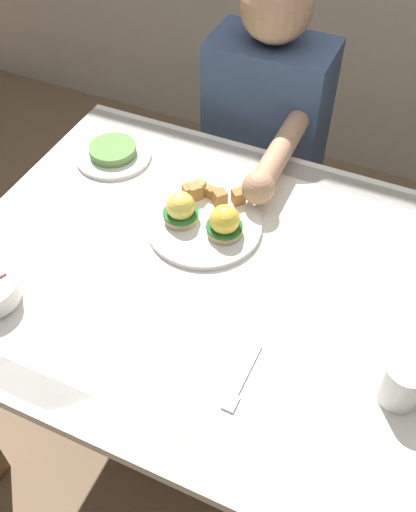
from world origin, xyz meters
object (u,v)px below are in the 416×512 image
object	(u,v)px
side_plate	(113,153)
diner_person	(263,141)
coffee_mug	(404,382)
eggs_benedict_plate	(204,219)
fork	(241,381)
dining_table	(224,304)

from	to	relation	value
side_plate	diner_person	size ratio (longest dim) A/B	0.18
coffee_mug	eggs_benedict_plate	bearing A→B (deg)	153.46
coffee_mug	side_plate	size ratio (longest dim) A/B	0.56
side_plate	coffee_mug	bearing A→B (deg)	-25.22
coffee_mug	diner_person	distance (m)	0.92
eggs_benedict_plate	fork	xyz separation A→B (m)	(0.23, -0.34, -0.02)
coffee_mug	side_plate	world-z (taller)	coffee_mug
coffee_mug	side_plate	xyz separation A→B (m)	(-0.83, 0.39, -0.04)
dining_table	eggs_benedict_plate	xyz separation A→B (m)	(-0.10, 0.11, 0.13)
side_plate	diner_person	xyz separation A→B (m)	(0.30, 0.35, -0.10)
dining_table	eggs_benedict_plate	bearing A→B (deg)	131.87
fork	dining_table	bearing A→B (deg)	119.90
dining_table	side_plate	xyz separation A→B (m)	(-0.43, 0.25, 0.12)
dining_table	side_plate	size ratio (longest dim) A/B	6.00
coffee_mug	fork	xyz separation A→B (m)	(-0.27, -0.09, -0.05)
eggs_benedict_plate	coffee_mug	bearing A→B (deg)	-26.54
coffee_mug	diner_person	world-z (taller)	diner_person
dining_table	coffee_mug	bearing A→B (deg)	-19.02
coffee_mug	fork	bearing A→B (deg)	-161.40
dining_table	eggs_benedict_plate	size ratio (longest dim) A/B	4.44
coffee_mug	diner_person	size ratio (longest dim) A/B	0.10
fork	diner_person	size ratio (longest dim) A/B	0.14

